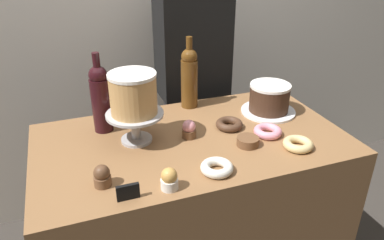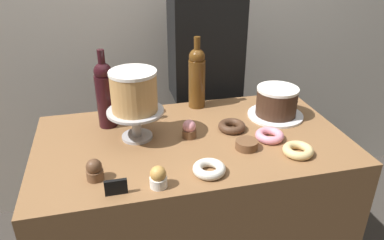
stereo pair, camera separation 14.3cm
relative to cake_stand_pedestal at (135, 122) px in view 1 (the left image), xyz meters
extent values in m
cube|color=silver|center=(0.21, 0.86, 0.31)|extent=(6.00, 0.05, 2.60)
cube|color=brown|center=(0.21, -0.05, -0.54)|extent=(1.21, 0.68, 0.91)
cylinder|color=#B2B2B7|center=(0.00, 0.00, -0.08)|extent=(0.12, 0.12, 0.01)
cylinder|color=#B2B2B7|center=(0.00, 0.00, -0.02)|extent=(0.04, 0.04, 0.10)
cylinder|color=#B2B2B7|center=(0.00, 0.00, 0.03)|extent=(0.22, 0.22, 0.01)
cylinder|color=tan|center=(0.00, 0.00, 0.11)|extent=(0.17, 0.17, 0.14)
cylinder|color=white|center=(0.00, 0.00, 0.19)|extent=(0.18, 0.18, 0.01)
cylinder|color=white|center=(0.61, 0.05, -0.08)|extent=(0.24, 0.24, 0.01)
cylinder|color=#3D2619|center=(0.61, 0.05, -0.02)|extent=(0.17, 0.17, 0.11)
cylinder|color=white|center=(0.61, 0.05, 0.04)|extent=(0.18, 0.18, 0.01)
cylinder|color=black|center=(-0.11, 0.13, 0.03)|extent=(0.08, 0.08, 0.22)
sphere|color=black|center=(-0.11, 0.13, 0.15)|extent=(0.07, 0.07, 0.07)
cylinder|color=black|center=(-0.11, 0.13, 0.21)|extent=(0.03, 0.03, 0.08)
cylinder|color=#5B3814|center=(0.30, 0.23, 0.03)|extent=(0.08, 0.08, 0.22)
sphere|color=#5B3814|center=(0.30, 0.23, 0.15)|extent=(0.07, 0.07, 0.07)
cylinder|color=#5B3814|center=(0.30, 0.23, 0.21)|extent=(0.03, 0.03, 0.08)
cylinder|color=white|center=(0.03, -0.33, -0.07)|extent=(0.06, 0.06, 0.03)
sphere|color=#CC9347|center=(0.03, -0.33, -0.03)|extent=(0.05, 0.05, 0.05)
cylinder|color=brown|center=(0.20, -0.04, -0.07)|extent=(0.06, 0.06, 0.03)
sphere|color=pink|center=(0.20, -0.04, -0.03)|extent=(0.05, 0.05, 0.05)
cylinder|color=brown|center=(-0.16, -0.24, -0.07)|extent=(0.06, 0.06, 0.03)
sphere|color=brown|center=(-0.16, -0.24, -0.03)|extent=(0.05, 0.05, 0.05)
torus|color=pink|center=(0.50, -0.13, -0.07)|extent=(0.11, 0.11, 0.03)
torus|color=#472D1E|center=(0.38, -0.03, -0.07)|extent=(0.11, 0.11, 0.03)
torus|color=#E0C17F|center=(0.56, -0.26, -0.07)|extent=(0.11, 0.11, 0.03)
torus|color=silver|center=(0.21, -0.30, -0.07)|extent=(0.11, 0.11, 0.03)
cylinder|color=brown|center=(0.39, -0.18, -0.08)|extent=(0.08, 0.08, 0.01)
cylinder|color=brown|center=(0.39, -0.18, -0.07)|extent=(0.08, 0.08, 0.01)
cylinder|color=brown|center=(0.39, -0.18, -0.05)|extent=(0.08, 0.08, 0.01)
cube|color=black|center=(-0.10, -0.34, -0.06)|extent=(0.07, 0.01, 0.05)
cylinder|color=silver|center=(0.05, 0.21, -0.04)|extent=(0.08, 0.08, 0.08)
cube|color=black|center=(0.42, 0.51, -0.57)|extent=(0.28, 0.18, 0.85)
cube|color=black|center=(0.42, 0.51, 0.13)|extent=(0.36, 0.22, 0.55)
camera|label=1|loc=(-0.23, -1.25, 0.64)|focal=34.83mm
camera|label=2|loc=(-0.09, -1.29, 0.64)|focal=34.83mm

